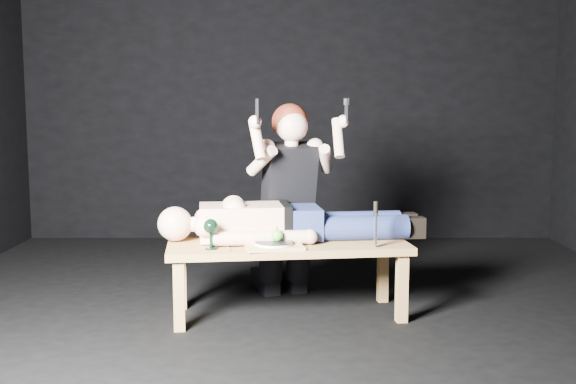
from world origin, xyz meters
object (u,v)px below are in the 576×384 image
object	(u,v)px
table	(288,279)
lying_man	(293,217)
kneeling_woman	(285,198)
serving_tray	(274,246)
carving_knife	(376,224)
goblet	(211,234)

from	to	relation	value
table	lying_man	distance (m)	0.38
kneeling_woman	serving_tray	xyz separation A→B (m)	(-0.07, -0.62, -0.20)
kneeling_woman	serving_tray	world-z (taller)	kneeling_woman
table	kneeling_woman	world-z (taller)	kneeling_woman
kneeling_woman	carving_knife	bearing A→B (deg)	-66.78
kneeling_woman	serving_tray	size ratio (longest dim) A/B	4.06
serving_tray	table	bearing A→B (deg)	63.62
table	goblet	world-z (taller)	goblet
lying_man	carving_knife	distance (m)	0.54
lying_man	serving_tray	xyz separation A→B (m)	(-0.11, -0.28, -0.12)
kneeling_woman	carving_knife	xyz separation A→B (m)	(0.52, -0.60, -0.08)
goblet	carving_knife	bearing A→B (deg)	2.98
kneeling_woman	goblet	bearing A→B (deg)	-141.07
serving_tray	goblet	distance (m)	0.37
serving_tray	carving_knife	bearing A→B (deg)	2.19
carving_knife	lying_man	bearing A→B (deg)	144.70
kneeling_woman	serving_tray	bearing A→B (deg)	-113.81
table	goblet	xyz separation A→B (m)	(-0.44, -0.19, 0.31)
serving_tray	lying_man	bearing A→B (deg)	68.10
lying_man	goblet	world-z (taller)	lying_man
lying_man	serving_tray	size ratio (longest dim) A/B	4.50
table	serving_tray	world-z (taller)	serving_tray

